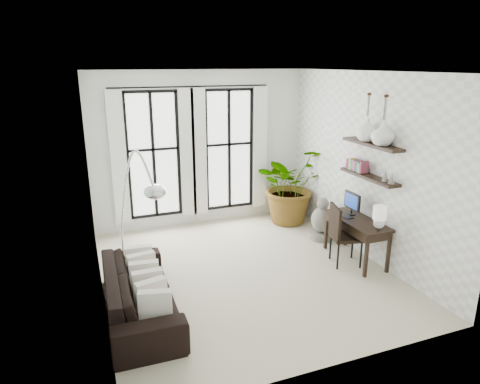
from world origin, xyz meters
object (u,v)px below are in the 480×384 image
desk_chair (341,231)px  buddha (322,222)px  desk (359,223)px  plant (290,185)px  arc_lamp (136,186)px  sofa (139,292)px

desk_chair → buddha: (0.28, 1.07, -0.25)m
desk → buddha: desk is taller
plant → desk_chair: 2.19m
buddha → desk: bearing=-88.1°
plant → buddha: plant is taller
desk → arc_lamp: size_ratio=0.58×
sofa → arc_lamp: bearing=-11.6°
plant → desk_chair: (-0.14, -2.17, -0.23)m
sofa → arc_lamp: (0.10, 0.44, 1.37)m
sofa → desk_chair: (3.43, 0.33, 0.27)m
desk → desk_chair: 0.34m
sofa → desk: size_ratio=1.76×
sofa → arc_lamp: size_ratio=1.02×
desk → buddha: size_ratio=1.53×
buddha → desk_chair: bearing=-104.8°
sofa → plant: bearing=-53.4°
plant → buddha: 1.21m
arc_lamp → desk_chair: bearing=-1.9°
sofa → arc_lamp: arc_lamp is taller
plant → buddha: size_ratio=1.97×
desk → arc_lamp: 3.78m
plant → desk: bearing=-85.3°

